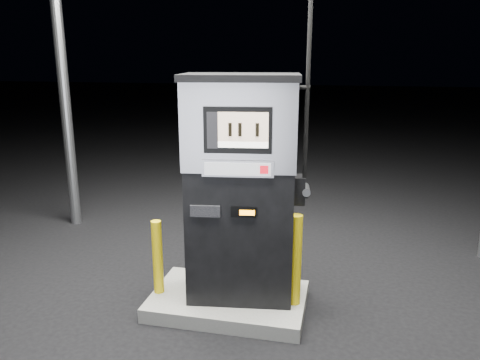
# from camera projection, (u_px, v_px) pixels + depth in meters

# --- Properties ---
(ground) EXTENTS (80.00, 80.00, 0.00)m
(ground) POSITION_uv_depth(u_px,v_px,m) (228.00, 307.00, 4.95)
(ground) COLOR black
(ground) RESTS_ON ground
(pump_island) EXTENTS (1.60, 1.00, 0.15)m
(pump_island) POSITION_uv_depth(u_px,v_px,m) (228.00, 301.00, 4.93)
(pump_island) COLOR slate
(pump_island) RESTS_ON ground
(fuel_dispenser) EXTENTS (1.29, 0.81, 4.70)m
(fuel_dispenser) POSITION_uv_depth(u_px,v_px,m) (241.00, 187.00, 4.63)
(fuel_dispenser) COLOR black
(fuel_dispenser) RESTS_ON pump_island
(bollard_left) EXTENTS (0.14, 0.14, 0.79)m
(bollard_left) POSITION_uv_depth(u_px,v_px,m) (158.00, 257.00, 4.87)
(bollard_left) COLOR yellow
(bollard_left) RESTS_ON pump_island
(bollard_right) EXTENTS (0.13, 0.13, 0.94)m
(bollard_right) POSITION_uv_depth(u_px,v_px,m) (295.00, 260.00, 4.63)
(bollard_right) COLOR yellow
(bollard_right) RESTS_ON pump_island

